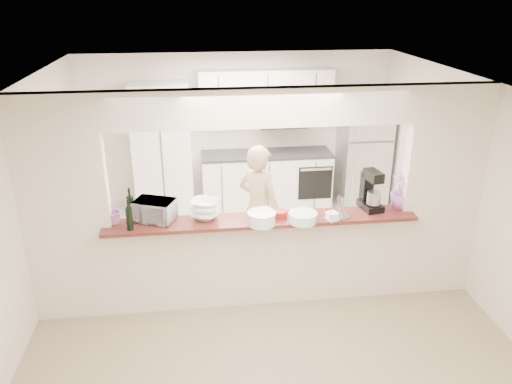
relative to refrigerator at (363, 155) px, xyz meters
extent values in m
plane|color=gray|center=(-2.05, -2.65, -0.85)|extent=(6.00, 6.00, 0.00)
cube|color=beige|center=(-2.05, -1.10, -0.84)|extent=(5.00, 2.90, 0.01)
cube|color=silver|center=(-4.10, -2.65, 0.40)|extent=(0.90, 0.15, 2.50)
cube|color=silver|center=(0.00, -2.65, 0.40)|extent=(0.90, 0.15, 2.50)
cube|color=silver|center=(-2.05, -2.65, 1.45)|extent=(3.20, 0.15, 0.40)
cube|color=silver|center=(-2.05, -2.65, -0.32)|extent=(3.20, 0.15, 1.05)
cube|color=maroon|center=(-2.05, -2.70, 0.22)|extent=(3.40, 0.38, 0.04)
cube|color=white|center=(-3.25, 0.05, 0.20)|extent=(0.90, 0.60, 2.10)
cube|color=white|center=(-1.60, 0.05, -0.40)|extent=(2.10, 0.60, 0.90)
cube|color=#2E2E31|center=(-1.60, 0.05, 0.07)|extent=(2.10, 0.62, 0.04)
cube|color=white|center=(-1.60, 0.18, 1.02)|extent=(2.10, 0.35, 0.75)
cube|color=black|center=(-1.35, 0.07, 0.59)|extent=(0.75, 0.45, 0.12)
cube|color=black|center=(-0.85, -0.25, -0.35)|extent=(0.55, 0.02, 0.55)
cube|color=#B6B6BB|center=(0.00, 0.00, 0.00)|extent=(0.75, 0.70, 1.70)
imported|color=#E97BDF|center=(-3.63, -2.60, 0.39)|extent=(0.35, 0.33, 0.31)
cylinder|color=black|center=(-3.44, -2.80, 0.37)|extent=(0.07, 0.07, 0.25)
cylinder|color=black|center=(-3.44, -2.80, 0.54)|extent=(0.02, 0.02, 0.09)
cylinder|color=black|center=(-3.45, -2.58, 0.38)|extent=(0.08, 0.08, 0.28)
cylinder|color=black|center=(-3.45, -2.58, 0.57)|extent=(0.03, 0.03, 0.10)
imported|color=silver|center=(-3.20, -2.60, 0.36)|extent=(0.50, 0.42, 0.23)
imported|color=white|center=(-2.66, -2.62, 0.35)|extent=(0.37, 0.37, 0.21)
cylinder|color=white|center=(-2.07, -2.84, 0.30)|extent=(0.29, 0.29, 0.13)
cylinder|color=white|center=(-2.07, -2.84, 0.37)|extent=(0.30, 0.30, 0.01)
cylinder|color=white|center=(-1.63, -2.84, 0.29)|extent=(0.30, 0.30, 0.10)
cylinder|color=white|center=(-1.63, -2.84, 0.34)|extent=(0.31, 0.31, 0.01)
cylinder|color=maroon|center=(-1.85, -2.68, 0.28)|extent=(0.16, 0.16, 0.07)
cylinder|color=tan|center=(-2.00, -2.57, 0.27)|extent=(0.14, 0.14, 0.06)
cube|color=silver|center=(-1.25, -2.80, 0.25)|extent=(0.30, 0.23, 0.02)
cube|color=white|center=(-1.25, -2.80, 0.29)|extent=(0.14, 0.14, 0.07)
cube|color=black|center=(-0.80, -2.60, 0.28)|extent=(0.24, 0.33, 0.08)
cube|color=black|center=(-0.82, -2.49, 0.48)|extent=(0.15, 0.13, 0.33)
cube|color=black|center=(-0.80, -2.61, 0.65)|extent=(0.17, 0.28, 0.11)
cylinder|color=#B7B7BC|center=(-0.79, -2.66, 0.40)|extent=(0.15, 0.15, 0.14)
imported|color=#C074D8|center=(-0.45, -2.60, 0.45)|extent=(0.29, 0.29, 0.43)
imported|color=tan|center=(-1.97, -1.85, -0.02)|extent=(0.71, 0.70, 1.65)
camera|label=1|loc=(-2.72, -7.56, 2.57)|focal=35.00mm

